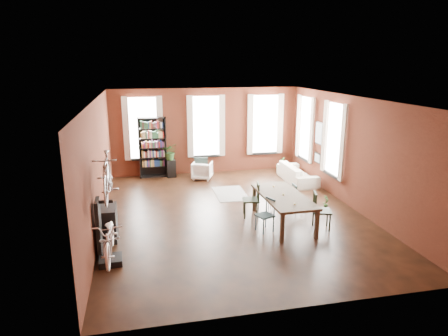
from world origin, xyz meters
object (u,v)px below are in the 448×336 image
object	(u,v)px
dining_chair_c	(322,211)
bicycle_floor	(108,220)
dining_table	(283,210)
dining_chair_d	(299,197)
dining_chair_a	(265,215)
dining_chair_b	(251,200)
bookshelf	(153,148)
bike_trainer	(111,260)
cream_sofa	(298,170)
plant_stand	(171,168)
console_table	(108,223)
white_armchair	(202,170)

from	to	relation	value
dining_chair_c	bicycle_floor	size ratio (longest dim) A/B	0.57
dining_table	dining_chair_d	world-z (taller)	dining_table
dining_chair_a	dining_chair_b	world-z (taller)	dining_chair_b
bookshelf	bike_trainer	bearing A→B (deg)	-100.25
dining_chair_d	cream_sofa	xyz separation A→B (m)	(1.05, 2.70, 0.02)
dining_chair_a	cream_sofa	world-z (taller)	dining_chair_a
dining_chair_a	dining_chair_d	size ratio (longest dim) A/B	1.07
bicycle_floor	dining_chair_a	bearing A→B (deg)	14.27
bookshelf	plant_stand	xyz separation A→B (m)	(0.63, -0.15, -0.78)
console_table	plant_stand	xyz separation A→B (m)	(1.91, 5.05, -0.08)
dining_chair_b	plant_stand	distance (m)	4.75
dining_chair_b	white_armchair	xyz separation A→B (m)	(-0.73, 3.89, -0.13)
white_armchair	dining_chair_c	bearing A→B (deg)	134.91
bookshelf	console_table	size ratio (longest dim) A/B	2.75
dining_table	dining_chair_c	bearing A→B (deg)	-32.35
plant_stand	bicycle_floor	size ratio (longest dim) A/B	0.38
dining_chair_c	dining_chair_d	bearing A→B (deg)	18.71
dining_chair_a	bookshelf	xyz separation A→B (m)	(-2.51, 5.56, 0.68)
dining_chair_b	cream_sofa	world-z (taller)	dining_chair_b
dining_chair_b	bicycle_floor	world-z (taller)	bicycle_floor
console_table	bookshelf	bearing A→B (deg)	76.17
bookshelf	cream_sofa	distance (m)	5.28
plant_stand	bicycle_floor	bearing A→B (deg)	-105.73
white_armchair	dining_chair_d	bearing A→B (deg)	141.30
console_table	dining_chair_a	bearing A→B (deg)	-5.44
bike_trainer	dining_chair_d	bearing A→B (deg)	22.47
cream_sofa	bookshelf	bearing A→B (deg)	71.05
dining_chair_b	console_table	xyz separation A→B (m)	(-3.72, -0.66, -0.08)
dining_chair_a	dining_chair_b	distance (m)	1.03
dining_chair_a	dining_chair_c	world-z (taller)	dining_chair_c
dining_chair_d	dining_chair_c	bearing A→B (deg)	-176.82
dining_chair_b	bike_trainer	world-z (taller)	dining_chair_b
white_armchair	console_table	world-z (taller)	console_table
bike_trainer	bicycle_floor	bearing A→B (deg)	45.30
dining_chair_c	white_armchair	bearing A→B (deg)	40.08
bicycle_floor	console_table	bearing A→B (deg)	95.77
dining_chair_d	white_armchair	distance (m)	4.34
bookshelf	dining_chair_b	bearing A→B (deg)	-61.74
dining_chair_d	bookshelf	size ratio (longest dim) A/B	0.36
dining_chair_b	console_table	world-z (taller)	dining_chair_b
white_armchair	cream_sofa	xyz separation A→B (m)	(3.24, -1.05, 0.06)
bike_trainer	console_table	bearing A→B (deg)	94.63
white_armchair	dining_chair_a	bearing A→B (deg)	120.20
dining_chair_b	cream_sofa	distance (m)	3.79
dining_chair_b	white_armchair	world-z (taller)	dining_chair_b
bike_trainer	plant_stand	bearing A→B (deg)	74.16
dining_chair_a	console_table	bearing A→B (deg)	-115.38
dining_chair_a	cream_sofa	size ratio (longest dim) A/B	0.40
dining_chair_d	white_armchair	xyz separation A→B (m)	(-2.19, 3.74, -0.04)
bookshelf	console_table	distance (m)	5.40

